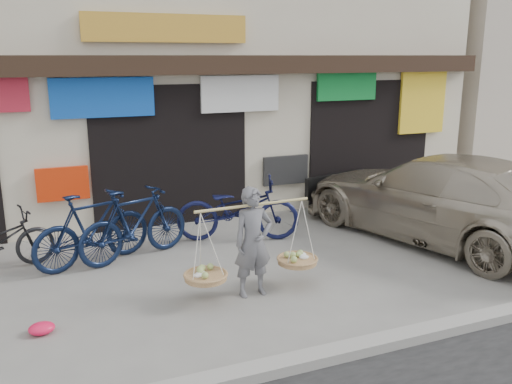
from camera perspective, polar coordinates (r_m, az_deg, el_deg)
name	(u,v)px	position (r m, az deg, el deg)	size (l,w,h in m)	color
ground	(235,293)	(7.70, -2.27, -10.56)	(70.00, 70.00, 0.00)	gray
kerb	(299,362)	(6.05, 4.59, -17.37)	(70.00, 0.25, 0.12)	gray
shophouse_block	(137,45)	(13.21, -12.40, 14.84)	(14.00, 6.32, 7.00)	beige
street_vendor	(253,247)	(7.39, -0.29, -5.77)	(1.94, 0.61, 1.53)	slate
bike_1	(135,224)	(8.95, -12.66, -3.28)	(0.56, 1.97, 1.18)	#0E1934
bike_2	(238,209)	(9.63, -1.93, -1.81)	(0.76, 2.17, 1.14)	#0E1135
bike_3	(93,229)	(8.87, -16.82, -3.70)	(0.56, 1.97, 1.18)	#0E1934
suv	(439,197)	(10.16, 18.68, -0.53)	(3.51, 5.71, 1.54)	#A99D88
red_bag	(42,328)	(7.11, -21.63, -13.20)	(0.31, 0.25, 0.14)	#F61747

